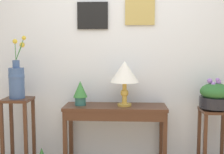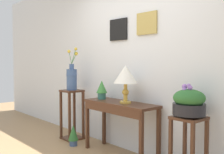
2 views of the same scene
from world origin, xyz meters
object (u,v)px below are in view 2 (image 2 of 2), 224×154
(pedestal_stand_left, at_px, (72,115))
(flower_vase_tall_left, at_px, (72,77))
(potted_plant_on_console, at_px, (102,89))
(pedestal_stand_right, at_px, (188,150))
(table_lamp, at_px, (126,76))
(planter_bowl_wide_right, at_px, (189,102))
(console_table, at_px, (119,110))
(potted_plant_floor, at_px, (73,134))

(pedestal_stand_left, height_order, flower_vase_tall_left, flower_vase_tall_left)
(potted_plant_on_console, distance_m, pedestal_stand_right, 1.61)
(table_lamp, distance_m, planter_bowl_wide_right, 1.04)
(flower_vase_tall_left, bearing_deg, planter_bowl_wide_right, 0.86)
(console_table, bearing_deg, potted_plant_floor, -163.35)
(potted_plant_on_console, height_order, planter_bowl_wide_right, planter_bowl_wide_right)
(potted_plant_on_console, relative_size, pedestal_stand_left, 0.34)
(console_table, distance_m, pedestal_stand_left, 1.14)
(flower_vase_tall_left, height_order, pedestal_stand_right, flower_vase_tall_left)
(table_lamp, distance_m, potted_plant_floor, 1.32)
(console_table, xyz_separation_m, pedestal_stand_left, (-1.11, -0.05, -0.22))
(table_lamp, relative_size, potted_plant_on_console, 1.82)
(potted_plant_on_console, bearing_deg, potted_plant_floor, -146.54)
(console_table, xyz_separation_m, planter_bowl_wide_right, (1.11, -0.01, 0.24))
(pedestal_stand_right, bearing_deg, planter_bowl_wide_right, -153.36)
(flower_vase_tall_left, bearing_deg, table_lamp, 3.24)
(planter_bowl_wide_right, relative_size, potted_plant_floor, 1.07)
(console_table, distance_m, potted_plant_on_console, 0.48)
(table_lamp, distance_m, potted_plant_on_console, 0.55)
(potted_plant_on_console, xyz_separation_m, pedestal_stand_right, (1.52, -0.03, -0.54))
(console_table, distance_m, potted_plant_floor, 0.94)
(console_table, relative_size, flower_vase_tall_left, 1.64)
(table_lamp, bearing_deg, flower_vase_tall_left, -176.76)
(table_lamp, distance_m, pedestal_stand_right, 1.26)
(potted_plant_floor, bearing_deg, pedestal_stand_right, 6.70)
(pedestal_stand_left, relative_size, planter_bowl_wide_right, 2.36)
(potted_plant_on_console, xyz_separation_m, flower_vase_tall_left, (-0.71, -0.07, 0.15))
(potted_plant_on_console, height_order, potted_plant_floor, potted_plant_on_console)
(pedestal_stand_left, height_order, potted_plant_floor, pedestal_stand_left)
(pedestal_stand_left, relative_size, potted_plant_floor, 2.53)
(planter_bowl_wide_right, xyz_separation_m, potted_plant_floor, (-1.90, -0.22, -0.70))
(table_lamp, height_order, planter_bowl_wide_right, table_lamp)
(planter_bowl_wide_right, bearing_deg, potted_plant_floor, -173.30)
(flower_vase_tall_left, relative_size, pedestal_stand_right, 0.97)
(console_table, distance_m, pedestal_stand_right, 1.15)
(pedestal_stand_left, xyz_separation_m, potted_plant_floor, (0.33, -0.19, -0.24))
(table_lamp, relative_size, planter_bowl_wide_right, 1.44)
(console_table, distance_m, flower_vase_tall_left, 1.19)
(console_table, distance_m, table_lamp, 0.49)
(flower_vase_tall_left, relative_size, potted_plant_floor, 2.14)
(table_lamp, relative_size, potted_plant_floor, 1.54)
(console_table, height_order, pedestal_stand_right, console_table)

